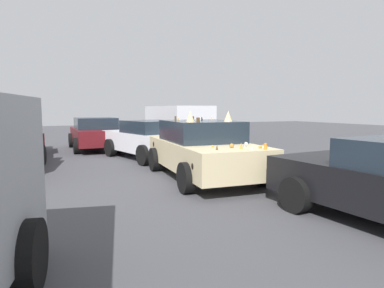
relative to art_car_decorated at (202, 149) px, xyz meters
name	(u,v)px	position (x,y,z in m)	size (l,w,h in m)	color
ground_plane	(202,178)	(-0.03, 0.00, -0.75)	(60.00, 60.00, 0.00)	#47474C
art_car_decorated	(202,149)	(0.00, 0.00, 0.00)	(4.56, 2.34, 1.75)	beige
parked_van_far_right	(177,122)	(8.85, -2.86, 0.35)	(5.39, 2.38, 1.93)	silver
parked_sedan_near_left	(11,137)	(6.71, 4.82, -0.05)	(4.01, 2.09, 1.42)	black
parked_sedan_behind_left	(148,139)	(3.82, 0.27, -0.05)	(4.40, 2.66, 1.38)	white
parked_sedan_near_right	(95,133)	(7.38, 1.60, -0.04)	(4.04, 2.06, 1.41)	#5B1419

